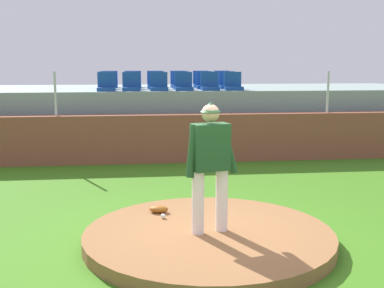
# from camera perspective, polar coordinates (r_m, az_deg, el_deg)

# --- Properties ---
(ground_plane) EXTENTS (60.00, 60.00, 0.00)m
(ground_plane) POSITION_cam_1_polar(r_m,az_deg,el_deg) (7.17, 1.91, -11.25)
(ground_plane) COLOR #3B761A
(pitchers_mound) EXTENTS (3.51, 3.51, 0.18)m
(pitchers_mound) POSITION_cam_1_polar(r_m,az_deg,el_deg) (7.13, 1.91, -10.57)
(pitchers_mound) COLOR #905F38
(pitchers_mound) RESTS_ON ground_plane
(pitcher) EXTENTS (0.78, 0.38, 1.81)m
(pitcher) POSITION_cam_1_polar(r_m,az_deg,el_deg) (6.80, 2.09, -1.59)
(pitcher) COLOR white
(pitcher) RESTS_ON pitchers_mound
(baseball) EXTENTS (0.07, 0.07, 0.07)m
(baseball) POSITION_cam_1_polar(r_m,az_deg,el_deg) (7.64, -3.31, -8.21)
(baseball) COLOR white
(baseball) RESTS_ON pitchers_mound
(fielding_glove) EXTENTS (0.34, 0.28, 0.11)m
(fielding_glove) POSITION_cam_1_polar(r_m,az_deg,el_deg) (7.93, -3.81, -7.42)
(fielding_glove) COLOR #904D15
(fielding_glove) RESTS_ON pitchers_mound
(brick_barrier) EXTENTS (16.38, 0.40, 1.21)m
(brick_barrier) POSITION_cam_1_polar(r_m,az_deg,el_deg) (12.66, -1.97, 0.67)
(brick_barrier) COLOR brown
(brick_barrier) RESTS_ON ground_plane
(fence_post_left) EXTENTS (0.06, 0.06, 1.08)m
(fence_post_left) POSITION_cam_1_polar(r_m,az_deg,el_deg) (12.64, -15.33, 5.55)
(fence_post_left) COLOR silver
(fence_post_left) RESTS_ON brick_barrier
(fence_post_right) EXTENTS (0.06, 0.06, 1.08)m
(fence_post_right) POSITION_cam_1_polar(r_m,az_deg,el_deg) (13.45, 15.23, 5.77)
(fence_post_right) COLOR silver
(fence_post_right) RESTS_ON brick_barrier
(bleacher_platform) EXTENTS (15.57, 4.27, 1.74)m
(bleacher_platform) POSITION_cam_1_polar(r_m,az_deg,el_deg) (15.39, -2.82, 3.22)
(bleacher_platform) COLOR gray
(bleacher_platform) RESTS_ON ground_plane
(stadium_chair_0) EXTENTS (0.48, 0.44, 0.50)m
(stadium_chair_0) POSITION_cam_1_polar(r_m,az_deg,el_deg) (13.70, -9.73, 6.64)
(stadium_chair_0) COLOR navy
(stadium_chair_0) RESTS_ON bleacher_platform
(stadium_chair_1) EXTENTS (0.48, 0.44, 0.50)m
(stadium_chair_1) POSITION_cam_1_polar(r_m,az_deg,el_deg) (13.70, -6.93, 6.70)
(stadium_chair_1) COLOR navy
(stadium_chair_1) RESTS_ON bleacher_platform
(stadium_chair_2) EXTENTS (0.48, 0.44, 0.50)m
(stadium_chair_2) POSITION_cam_1_polar(r_m,az_deg,el_deg) (13.68, -3.80, 6.75)
(stadium_chair_2) COLOR navy
(stadium_chair_2) RESTS_ON bleacher_platform
(stadium_chair_3) EXTENTS (0.48, 0.44, 0.50)m
(stadium_chair_3) POSITION_cam_1_polar(r_m,az_deg,el_deg) (13.76, -0.95, 6.78)
(stadium_chair_3) COLOR navy
(stadium_chair_3) RESTS_ON bleacher_platform
(stadium_chair_4) EXTENTS (0.48, 0.44, 0.50)m
(stadium_chair_4) POSITION_cam_1_polar(r_m,az_deg,el_deg) (13.85, 2.05, 6.79)
(stadium_chair_4) COLOR navy
(stadium_chair_4) RESTS_ON bleacher_platform
(stadium_chair_5) EXTENTS (0.48, 0.44, 0.50)m
(stadium_chair_5) POSITION_cam_1_polar(r_m,az_deg,el_deg) (13.95, 4.72, 6.79)
(stadium_chair_5) COLOR navy
(stadium_chair_5) RESTS_ON bleacher_platform
(stadium_chair_6) EXTENTS (0.48, 0.44, 0.50)m
(stadium_chair_6) POSITION_cam_1_polar(r_m,az_deg,el_deg) (14.59, -9.68, 6.80)
(stadium_chair_6) COLOR navy
(stadium_chair_6) RESTS_ON bleacher_platform
(stadium_chair_7) EXTENTS (0.48, 0.44, 0.50)m
(stadium_chair_7) POSITION_cam_1_polar(r_m,az_deg,el_deg) (14.59, -6.82, 6.87)
(stadium_chair_7) COLOR navy
(stadium_chair_7) RESTS_ON bleacher_platform
(stadium_chair_8) EXTENTS (0.48, 0.44, 0.50)m
(stadium_chair_8) POSITION_cam_1_polar(r_m,az_deg,el_deg) (14.57, -4.09, 6.90)
(stadium_chair_8) COLOR navy
(stadium_chair_8) RESTS_ON bleacher_platform
(stadium_chair_9) EXTENTS (0.48, 0.44, 0.50)m
(stadium_chair_9) POSITION_cam_1_polar(r_m,az_deg,el_deg) (14.66, -1.25, 6.94)
(stadium_chair_9) COLOR navy
(stadium_chair_9) RESTS_ON bleacher_platform
(stadium_chair_10) EXTENTS (0.48, 0.44, 0.50)m
(stadium_chair_10) POSITION_cam_1_polar(r_m,az_deg,el_deg) (14.72, 1.45, 6.95)
(stadium_chair_10) COLOR navy
(stadium_chair_10) RESTS_ON bleacher_platform
(stadium_chair_11) EXTENTS (0.48, 0.44, 0.50)m
(stadium_chair_11) POSITION_cam_1_polar(r_m,az_deg,el_deg) (14.83, 4.07, 6.95)
(stadium_chair_11) COLOR navy
(stadium_chair_11) RESTS_ON bleacher_platform
(stadium_chair_12) EXTENTS (0.48, 0.44, 0.50)m
(stadium_chair_12) POSITION_cam_1_polar(r_m,az_deg,el_deg) (15.50, -9.38, 6.95)
(stadium_chair_12) COLOR navy
(stadium_chair_12) RESTS_ON bleacher_platform
(stadium_chair_13) EXTENTS (0.48, 0.44, 0.50)m
(stadium_chair_13) POSITION_cam_1_polar(r_m,az_deg,el_deg) (15.48, -6.72, 7.01)
(stadium_chair_13) COLOR navy
(stadium_chair_13) RESTS_ON bleacher_platform
(stadium_chair_14) EXTENTS (0.48, 0.44, 0.50)m
(stadium_chair_14) POSITION_cam_1_polar(r_m,az_deg,el_deg) (15.48, -4.22, 7.05)
(stadium_chair_14) COLOR navy
(stadium_chair_14) RESTS_ON bleacher_platform
(stadium_chair_15) EXTENTS (0.48, 0.44, 0.50)m
(stadium_chair_15) POSITION_cam_1_polar(r_m,az_deg,el_deg) (15.51, -1.55, 7.07)
(stadium_chair_15) COLOR navy
(stadium_chair_15) RESTS_ON bleacher_platform
(stadium_chair_16) EXTENTS (0.48, 0.44, 0.50)m
(stadium_chair_16) POSITION_cam_1_polar(r_m,az_deg,el_deg) (15.59, 1.05, 7.09)
(stadium_chair_16) COLOR navy
(stadium_chair_16) RESTS_ON bleacher_platform
(stadium_chair_17) EXTENTS (0.48, 0.44, 0.50)m
(stadium_chair_17) POSITION_cam_1_polar(r_m,az_deg,el_deg) (15.74, 3.42, 7.09)
(stadium_chair_17) COLOR navy
(stadium_chair_17) RESTS_ON bleacher_platform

